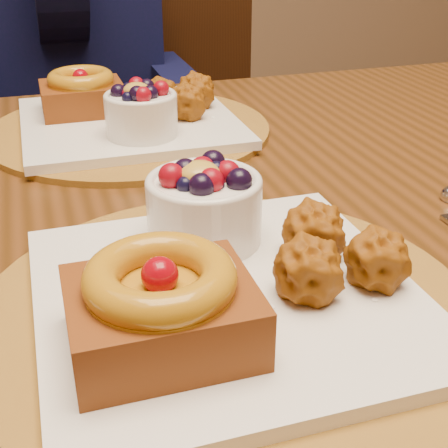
{
  "coord_description": "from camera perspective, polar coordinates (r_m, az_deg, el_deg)",
  "views": [
    {
      "loc": [
        -0.21,
        -0.55,
        1.03
      ],
      "look_at": [
        -0.08,
        -0.13,
        0.8
      ],
      "focal_mm": 50.0,
      "sensor_mm": 36.0,
      "label": 1
    }
  ],
  "objects": [
    {
      "name": "dining_table",
      "position": [
        0.7,
        -5.17,
        -3.21
      ],
      "size": [
        1.6,
        0.9,
        0.76
      ],
      "color": "#3D220B",
      "rests_on": "ground"
    },
    {
      "name": "place_setting_near",
      "position": [
        0.47,
        -0.33,
        -4.84
      ],
      "size": [
        0.38,
        0.38,
        0.09
      ],
      "color": "brown",
      "rests_on": "dining_table"
    },
    {
      "name": "place_setting_far",
      "position": [
        0.86,
        -8.86,
        9.78
      ],
      "size": [
        0.38,
        0.38,
        0.09
      ],
      "color": "brown",
      "rests_on": "dining_table"
    },
    {
      "name": "chair_far",
      "position": [
        1.47,
        -5.08,
        5.96
      ],
      "size": [
        0.48,
        0.48,
        0.91
      ],
      "rotation": [
        0.0,
        0.0,
        -0.11
      ],
      "color": "black",
      "rests_on": "ground"
    },
    {
      "name": "diner",
      "position": [
        1.36,
        -14.79,
        17.5
      ],
      "size": [
        0.47,
        0.46,
        0.77
      ],
      "rotation": [
        0.0,
        0.0,
        -0.09
      ],
      "color": "black",
      "rests_on": "ground"
    }
  ]
}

